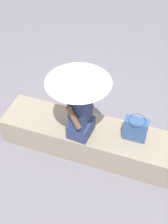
% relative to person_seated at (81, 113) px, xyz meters
% --- Properties ---
extents(ground_plane, '(14.00, 14.00, 0.00)m').
position_rel_person_seated_xyz_m(ground_plane, '(-0.05, -0.12, -0.82)').
color(ground_plane, slate).
extents(stone_bench, '(2.47, 0.62, 0.43)m').
position_rel_person_seated_xyz_m(stone_bench, '(-0.05, -0.12, -0.60)').
color(stone_bench, gray).
rests_on(stone_bench, ground).
extents(person_seated, '(0.31, 0.49, 0.90)m').
position_rel_person_seated_xyz_m(person_seated, '(0.00, 0.00, 0.00)').
color(person_seated, navy).
rests_on(person_seated, stone_bench).
extents(parasol, '(0.78, 0.78, 1.09)m').
position_rel_person_seated_xyz_m(parasol, '(0.02, 0.01, 0.58)').
color(parasol, '#B7B7BC').
rests_on(parasol, stone_bench).
extents(handbag_black, '(0.31, 0.23, 0.35)m').
position_rel_person_seated_xyz_m(handbag_black, '(-0.70, -0.16, -0.22)').
color(handbag_black, '#335184').
rests_on(handbag_black, stone_bench).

